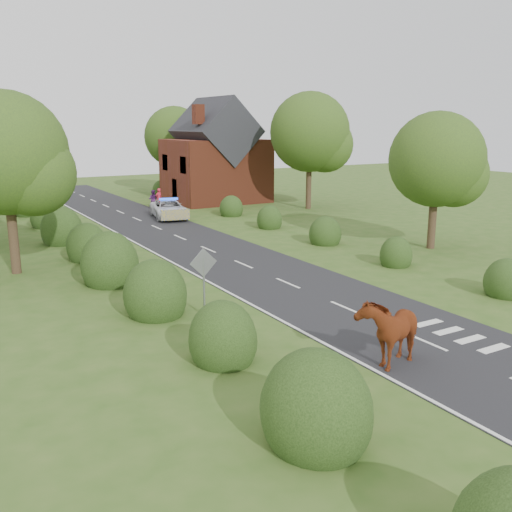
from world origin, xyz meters
TOP-DOWN VIEW (x-y plane):
  - ground at (0.00, 0.00)m, footprint 120.00×120.00m
  - road at (0.00, 15.00)m, footprint 6.00×70.00m
  - road_markings at (-1.60, 12.93)m, footprint 4.96×70.00m
  - hedgerow_left at (-6.51, 11.69)m, footprint 2.75×50.41m
  - hedgerow_right at (6.60, 11.21)m, footprint 2.10×45.78m
  - tree_left_a at (-9.75, 11.86)m, footprint 5.74×5.60m
  - tree_right_a at (11.23, 5.87)m, footprint 5.33×5.20m
  - tree_right_b at (14.29, 21.84)m, footprint 6.56×6.40m
  - tree_right_c at (9.27, 37.85)m, footprint 6.15×6.00m
  - road_sign at (-5.00, 2.00)m, footprint 1.06×0.08m
  - house at (9.49, 30.00)m, footprint 8.00×7.40m
  - cow at (-2.14, -4.53)m, footprint 2.71×2.00m
  - police_van at (2.26, 23.31)m, footprint 3.17×5.26m
  - pedestrian_red at (3.34, 28.15)m, footprint 0.71×0.56m
  - pedestrian_purple at (2.94, 28.43)m, footprint 0.96×0.94m

SIDE VIEW (x-z plane):
  - ground at x=0.00m, z-range 0.00..0.00m
  - road at x=0.00m, z-range 0.00..0.02m
  - road_markings at x=-1.60m, z-range 0.02..0.03m
  - hedgerow_right at x=6.60m, z-range -0.50..1.60m
  - police_van at x=2.26m, z-range -0.07..1.43m
  - hedgerow_left at x=-6.51m, z-range -0.75..2.25m
  - pedestrian_purple at x=2.94m, z-range 0.00..1.56m
  - pedestrian_red at x=3.34m, z-range 0.00..1.70m
  - cow at x=-2.14m, z-range 0.00..1.72m
  - road_sign at x=-5.00m, z-range 0.39..2.92m
  - house at x=9.49m, z-range -0.80..8.37m
  - tree_right_a at x=11.23m, z-range 0.96..8.52m
  - tree_left_a at x=-9.75m, z-range 1.15..9.53m
  - tree_right_c at x=9.27m, z-range 1.05..9.63m
  - tree_right_b at x=14.29m, z-range 1.24..10.64m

